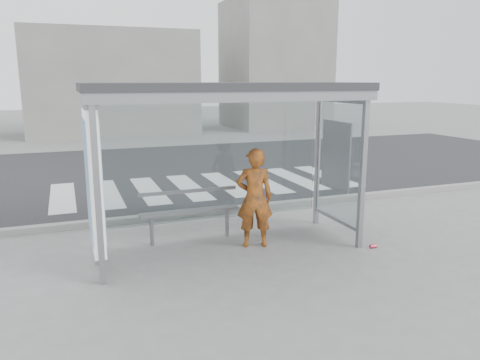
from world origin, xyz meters
name	(u,v)px	position (x,y,z in m)	size (l,w,h in m)	color
ground	(228,248)	(0.00, 0.00, 0.00)	(80.00, 80.00, 0.00)	slate
road	(152,171)	(0.00, 7.00, 0.00)	(30.00, 10.00, 0.01)	#232325
curb	(196,213)	(0.00, 1.95, 0.06)	(30.00, 0.18, 0.12)	gray
crosswalk	(208,185)	(1.00, 4.50, 0.00)	(7.55, 3.00, 0.00)	silver
bus_shelter	(203,126)	(-0.37, 0.06, 1.98)	(4.25, 1.65, 2.62)	gray
building_center	(111,83)	(0.00, 18.00, 2.50)	(8.00, 5.00, 5.00)	slate
building_right	(274,65)	(9.00, 18.00, 3.50)	(5.00, 5.00, 7.00)	slate
person	(255,198)	(0.44, -0.05, 0.81)	(0.59, 0.39, 1.62)	#E35315
bench	(190,211)	(-0.47, 0.58, 0.52)	(1.67, 0.21, 0.87)	slate
soda_can	(373,246)	(2.20, -0.82, 0.03)	(0.06, 0.06, 0.12)	#C43950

